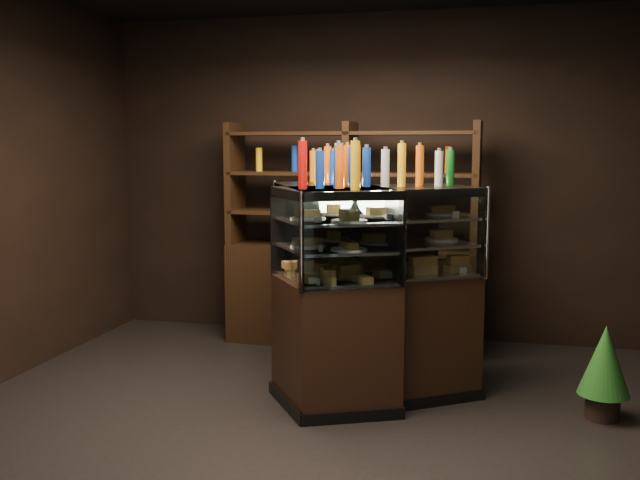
# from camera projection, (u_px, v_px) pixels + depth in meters

# --- Properties ---
(ground) EXTENTS (5.00, 5.00, 0.00)m
(ground) POSITION_uv_depth(u_px,v_px,m) (306.00, 436.00, 4.43)
(ground) COLOR black
(ground) RESTS_ON ground
(room_shell) EXTENTS (5.02, 5.02, 3.01)m
(room_shell) POSITION_uv_depth(u_px,v_px,m) (305.00, 120.00, 4.18)
(room_shell) COLOR black
(room_shell) RESTS_ON ground
(display_case) EXTENTS (1.71, 1.55, 1.52)m
(display_case) POSITION_uv_depth(u_px,v_px,m) (354.00, 325.00, 5.15)
(display_case) COLOR black
(display_case) RESTS_ON ground
(food_display) EXTENTS (1.26, 1.24, 0.46)m
(food_display) POSITION_uv_depth(u_px,v_px,m) (354.00, 239.00, 5.07)
(food_display) COLOR #BF8144
(food_display) RESTS_ON display_case
(bottles_top) EXTENTS (1.10, 1.10, 0.30)m
(bottles_top) POSITION_uv_depth(u_px,v_px,m) (355.00, 166.00, 5.01)
(bottles_top) COLOR #0F38B2
(bottles_top) RESTS_ON display_case
(potted_conifer) EXTENTS (0.33, 0.33, 0.71)m
(potted_conifer) POSITION_uv_depth(u_px,v_px,m) (605.00, 359.00, 4.66)
(potted_conifer) COLOR black
(potted_conifer) RESTS_ON ground
(back_shelving) EXTENTS (2.25, 0.52, 2.00)m
(back_shelving) POSITION_uv_depth(u_px,v_px,m) (350.00, 279.00, 6.36)
(back_shelving) COLOR black
(back_shelving) RESTS_ON ground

